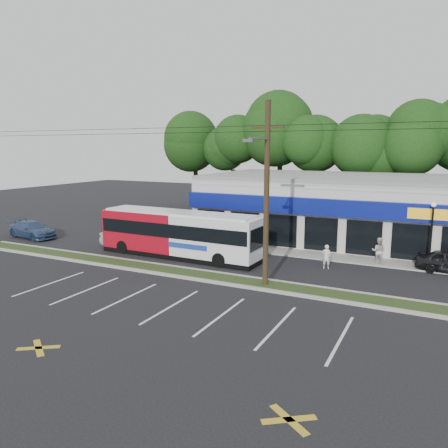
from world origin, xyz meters
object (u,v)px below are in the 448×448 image
lamp_post (432,228)px  pedestrian_b (379,251)px  car_blue (32,230)px  utility_pole (263,188)px  metrobus (179,233)px  pedestrian_a (326,257)px  car_silver (132,238)px

lamp_post → pedestrian_b: lamp_post is taller
lamp_post → car_blue: 30.87m
car_blue → utility_pole: bearing=-90.3°
utility_pole → car_blue: 23.09m
utility_pole → lamp_post: utility_pole is taller
utility_pole → metrobus: 9.21m
utility_pole → car_blue: size_ratio=10.31×
metrobus → pedestrian_a: metrobus is taller
car_silver → pedestrian_b: (17.46, 3.38, 0.12)m
lamp_post → pedestrian_b: (-3.00, -0.30, -1.77)m
lamp_post → pedestrian_b: bearing=-174.3°
car_blue → pedestrian_a: 24.73m
car_blue → pedestrian_a: pedestrian_a is taller
utility_pole → pedestrian_b: 10.22m
utility_pole → lamp_post: 11.67m
metrobus → pedestrian_a: 10.13m
utility_pole → car_silver: size_ratio=10.44×
car_silver → pedestrian_b: size_ratio=2.65×
lamp_post → metrobus: bearing=-164.8°
lamp_post → metrobus: (-15.80, -4.30, -0.97)m
utility_pole → car_silver: utility_pole is taller
pedestrian_a → car_silver: bearing=-4.1°
lamp_post → metrobus: size_ratio=0.35×
lamp_post → pedestrian_a: size_ratio=2.73×
metrobus → car_silver: bearing=173.8°
car_silver → pedestrian_a: bearing=-89.9°
utility_pole → pedestrian_a: utility_pole is taller
lamp_post → car_silver: bearing=-169.8°
utility_pole → car_blue: bearing=171.0°
utility_pole → metrobus: (-7.63, 3.57, -3.72)m
car_silver → pedestrian_a: (14.65, 0.88, -0.01)m
pedestrian_b → car_blue: bearing=8.4°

